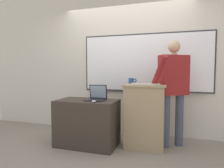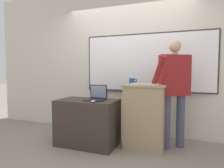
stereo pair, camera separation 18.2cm
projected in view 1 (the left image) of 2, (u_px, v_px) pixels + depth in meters
ground_plane at (107, 154)px, 2.96m from camera, size 30.00×30.00×0.00m
back_wall at (127, 59)px, 3.96m from camera, size 6.40×0.17×2.92m
lectern_podium at (145, 116)px, 3.18m from camera, size 0.66×0.45×1.02m
side_desk at (87, 123)px, 3.29m from camera, size 0.98×0.57×0.75m
person_presenter at (173, 85)px, 3.20m from camera, size 0.62×0.74×1.71m
laptop at (97, 96)px, 3.26m from camera, size 0.31×0.29×0.25m
wireless_keyboard at (145, 84)px, 3.09m from camera, size 0.43×0.12×0.02m
computer_mouse_by_laptop at (94, 101)px, 3.01m from camera, size 0.06×0.10×0.03m
coffee_mug at (131, 81)px, 3.36m from camera, size 0.14×0.09×0.09m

